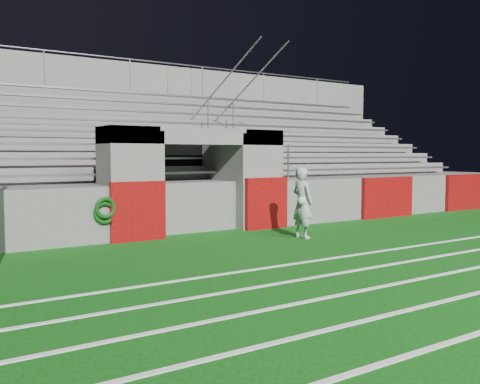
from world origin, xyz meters
TOP-DOWN VIEW (x-y plane):
  - ground at (0.00, 0.00)m, footprint 90.00×90.00m
  - stadium_structure at (0.00, 7.97)m, footprint 26.00×8.48m
  - goalkeeper_with_ball at (1.57, 1.22)m, footprint 0.51×0.63m
  - hose_coil at (-2.57, 2.93)m, footprint 0.51×0.14m

SIDE VIEW (x-z plane):
  - ground at x=0.00m, z-range 0.00..0.00m
  - hose_coil at x=-2.57m, z-range 0.43..1.04m
  - goalkeeper_with_ball at x=1.57m, z-range 0.00..1.66m
  - stadium_structure at x=0.00m, z-range -1.22..4.20m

